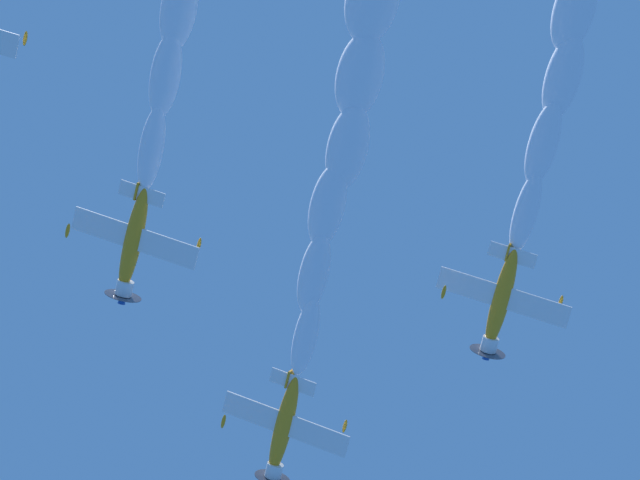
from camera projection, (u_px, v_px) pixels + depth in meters
The scene contains 4 objects.
airplane_lead at pixel (283, 429), 91.52m from camera, with size 8.26×7.74×3.53m.
airplane_left_wingman at pixel (133, 244), 89.03m from camera, with size 8.31×7.73×3.50m.
airplane_right_wingman at pixel (500, 303), 91.02m from camera, with size 8.39×7.75×3.12m.
smoke_trail_lead at pixel (361, 73), 85.75m from camera, with size 5.86×31.16×5.19m.
Camera 1 is at (-14.78, -41.24, 1.40)m, focal length 80.51 mm.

